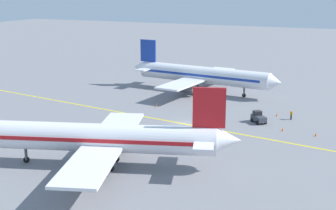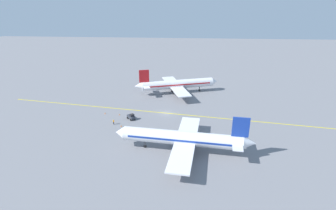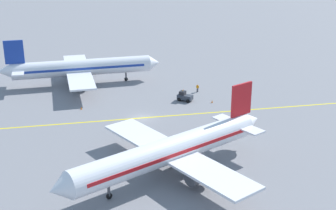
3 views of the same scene
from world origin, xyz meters
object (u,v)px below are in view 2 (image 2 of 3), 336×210
Objects in this scene: traffic_cone_by_wingtip at (105,113)px; baggage_tug_dark at (131,117)px; traffic_cone_far_edge at (119,114)px; airplane_adjacent_stand at (183,138)px; traffic_cone_near_nose at (121,126)px; ground_crew_worker at (114,122)px; airplane_at_gate at (177,84)px; traffic_cone_mid_apron at (194,124)px.

baggage_tug_dark is at bearing 70.23° from traffic_cone_by_wingtip.
airplane_adjacent_stand is at bearing 46.12° from traffic_cone_far_edge.
traffic_cone_by_wingtip is (-21.80, -27.22, -3.43)m from airplane_adjacent_stand.
traffic_cone_by_wingtip is at bearing -139.09° from traffic_cone_near_nose.
baggage_tug_dark is 5.58m from traffic_cone_far_edge.
traffic_cone_near_nose is at bearing 63.77° from ground_crew_worker.
ground_crew_worker is (32.00, -18.02, -2.80)m from airplane_at_gate.
ground_crew_worker is at bearing 0.18° from traffic_cone_far_edge.
baggage_tug_dark reaches higher than traffic_cone_far_edge.
airplane_at_gate is at bearing 155.33° from traffic_cone_near_nose.
traffic_cone_near_nose is at bearing -19.50° from baggage_tug_dark.
traffic_cone_far_edge is at bearing -122.09° from baggage_tug_dark.
traffic_cone_far_edge is (0.60, 5.17, 0.00)m from traffic_cone_by_wingtip.
baggage_tug_dark is 10.50m from traffic_cone_by_wingtip.
baggage_tug_dark is 5.84× the size of traffic_cone_far_edge.
traffic_cone_near_nose is at bearing 40.91° from traffic_cone_by_wingtip.
traffic_cone_by_wingtip is 1.00× the size of traffic_cone_far_edge.
airplane_adjacent_stand is 64.63× the size of traffic_cone_near_nose.
traffic_cone_by_wingtip is at bearing -146.28° from ground_crew_worker.
airplane_adjacent_stand is (46.03, 4.01, 0.00)m from airplane_at_gate.
traffic_cone_near_nose is 1.00× the size of traffic_cone_by_wingtip.
traffic_cone_far_edge is (-2.94, -4.70, -0.63)m from baggage_tug_dark.
airplane_at_gate is at bearing -166.88° from traffic_cone_mid_apron.
ground_crew_worker reaches higher than traffic_cone_far_edge.
airplane_adjacent_stand is 64.63× the size of traffic_cone_far_edge.
baggage_tug_dark is at bearing -25.66° from airplane_at_gate.
airplane_at_gate is 62.96× the size of traffic_cone_far_edge.
baggage_tug_dark is at bearing 132.16° from ground_crew_worker.
airplane_at_gate reaches higher than traffic_cone_near_nose.
baggage_tug_dark is at bearing 160.50° from traffic_cone_near_nose.
traffic_cone_near_nose is 22.55m from traffic_cone_mid_apron.
traffic_cone_far_edge is at bearing -133.88° from airplane_adjacent_stand.
traffic_cone_mid_apron is at bearing 98.49° from traffic_cone_near_nose.
traffic_cone_by_wingtip is at bearing -100.83° from traffic_cone_mid_apron.
traffic_cone_near_nose is (33.34, -15.31, -3.43)m from airplane_at_gate.
airplane_at_gate is 30.94m from baggage_tug_dark.
ground_crew_worker is 3.05× the size of traffic_cone_far_edge.
ground_crew_worker is at bearing -122.49° from airplane_adjacent_stand.
traffic_cone_by_wingtip is (-9.11, -7.89, 0.00)m from traffic_cone_near_nose.
traffic_cone_far_edge is (-7.18, -0.02, -0.63)m from ground_crew_worker.
ground_crew_worker is 7.20m from traffic_cone_far_edge.
airplane_at_gate reaches higher than traffic_cone_by_wingtip.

